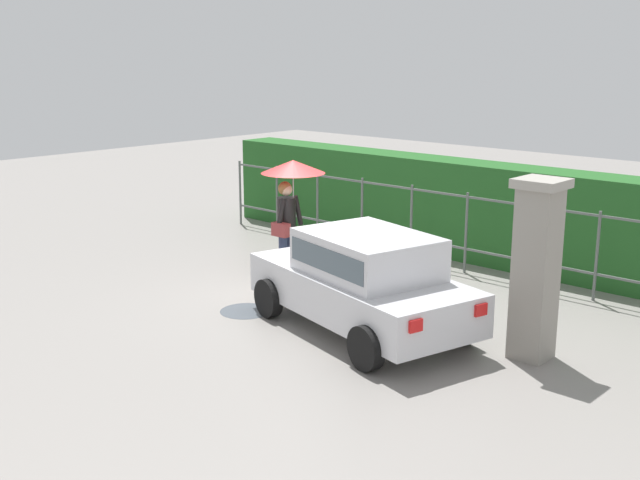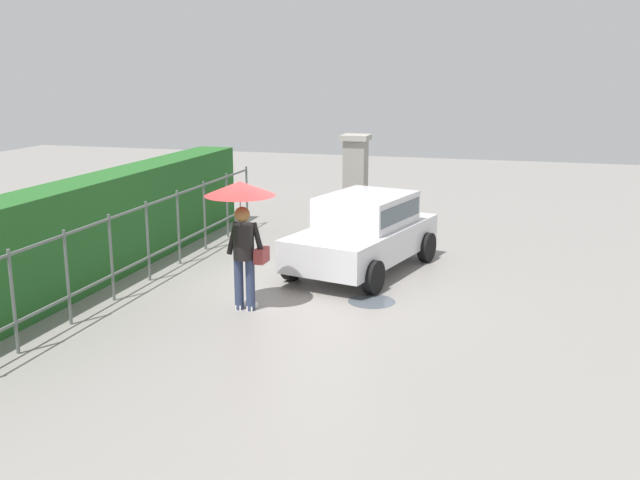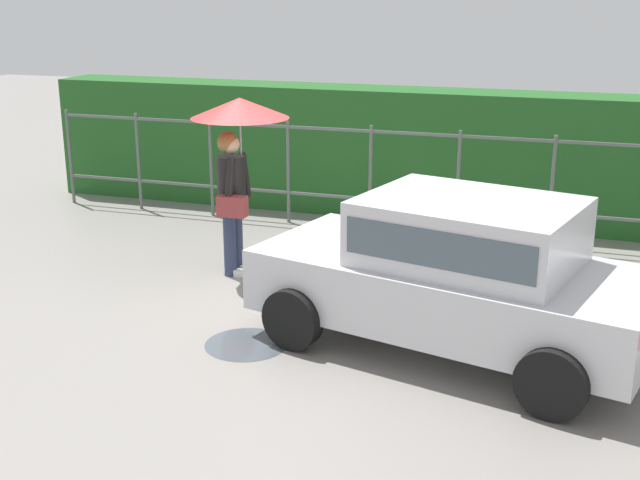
% 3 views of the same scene
% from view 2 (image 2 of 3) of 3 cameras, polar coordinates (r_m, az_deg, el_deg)
% --- Properties ---
extents(ground_plane, '(40.00, 40.00, 0.00)m').
position_cam_2_polar(ground_plane, '(13.06, -1.59, -3.96)').
color(ground_plane, gray).
extents(car, '(3.99, 2.55, 1.48)m').
position_cam_2_polar(car, '(14.22, 3.48, 0.82)').
color(car, silver).
rests_on(car, ground).
extents(pedestrian, '(1.15, 1.15, 2.11)m').
position_cam_2_polar(pedestrian, '(11.78, -6.12, 2.37)').
color(pedestrian, '#2D3856').
rests_on(pedestrian, ground).
extents(gate_pillar, '(0.60, 0.60, 2.42)m').
position_cam_2_polar(gate_pillar, '(16.50, 2.77, 4.13)').
color(gate_pillar, gray).
rests_on(gate_pillar, ground).
extents(fence_section, '(9.95, 0.05, 1.50)m').
position_cam_2_polar(fence_section, '(13.82, -13.30, 0.20)').
color(fence_section, '#59605B').
rests_on(fence_section, ground).
extents(hedge_row, '(10.90, 0.90, 1.90)m').
position_cam_2_polar(hedge_row, '(14.31, -16.84, 0.93)').
color(hedge_row, '#235B23').
rests_on(hedge_row, ground).
extents(puddle_near, '(0.81, 0.81, 0.00)m').
position_cam_2_polar(puddle_near, '(12.49, 4.04, -4.79)').
color(puddle_near, '#4C545B').
rests_on(puddle_near, ground).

